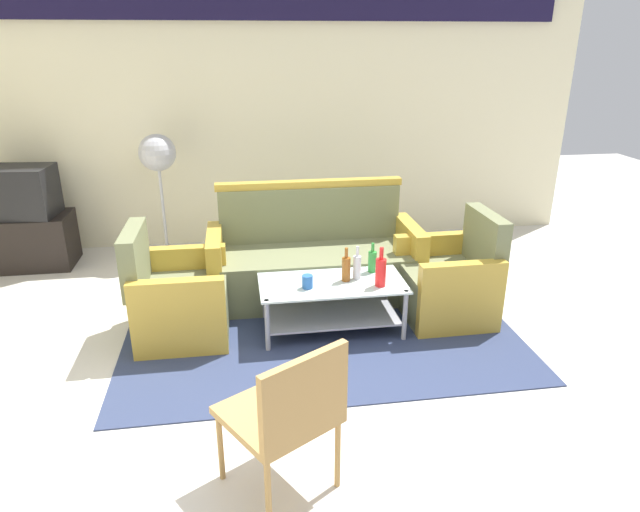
{
  "coord_description": "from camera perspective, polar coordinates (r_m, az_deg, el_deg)",
  "views": [
    {
      "loc": [
        -0.51,
        -3.0,
        2.12
      ],
      "look_at": [
        0.06,
        0.73,
        0.65
      ],
      "focal_mm": 31.28,
      "sensor_mm": 36.0,
      "label": 1
    }
  ],
  "objects": [
    {
      "name": "bottle_brown",
      "position": [
        4.2,
        2.69,
        -1.27
      ],
      "size": [
        0.07,
        0.07,
        0.26
      ],
      "color": "brown",
      "rests_on": "coffee_table"
    },
    {
      "name": "bottle_clear",
      "position": [
        4.24,
        3.81,
        -1.09
      ],
      "size": [
        0.06,
        0.06,
        0.26
      ],
      "color": "silver",
      "rests_on": "coffee_table"
    },
    {
      "name": "coffee_table",
      "position": [
        4.29,
        1.17,
        -4.25
      ],
      "size": [
        1.1,
        0.6,
        0.4
      ],
      "color": "silver",
      "rests_on": "rug"
    },
    {
      "name": "bottle_red",
      "position": [
        4.13,
        6.23,
        -1.58
      ],
      "size": [
        0.08,
        0.08,
        0.3
      ],
      "color": "red",
      "rests_on": "coffee_table"
    },
    {
      "name": "armchair_right",
      "position": [
        4.62,
        13.04,
        -2.64
      ],
      "size": [
        0.71,
        0.77,
        0.85
      ],
      "rotation": [
        0.0,
        0.0,
        1.58
      ],
      "color": "#6B704C",
      "rests_on": "rug"
    },
    {
      "name": "rug",
      "position": [
        4.41,
        -0.04,
        -7.34
      ],
      "size": [
        2.97,
        2.05,
        0.01
      ],
      "primitive_type": "cube",
      "color": "#2D3856",
      "rests_on": "ground"
    },
    {
      "name": "wall_back",
      "position": [
        6.11,
        -4.04,
        15.21
      ],
      "size": [
        6.52,
        0.19,
        2.8
      ],
      "color": "beige",
      "rests_on": "ground"
    },
    {
      "name": "wicker_chair",
      "position": [
        2.72,
        -3.26,
        -15.46
      ],
      "size": [
        0.66,
        0.66,
        0.84
      ],
      "rotation": [
        0.0,
        0.0,
        0.55
      ],
      "color": "#AD844C",
      "rests_on": "ground"
    },
    {
      "name": "armchair_left",
      "position": [
        4.35,
        -14.35,
        -4.37
      ],
      "size": [
        0.7,
        0.76,
        0.85
      ],
      "rotation": [
        0.0,
        0.0,
        -1.58
      ],
      "color": "#6B704C",
      "rests_on": "rug"
    },
    {
      "name": "bottle_green",
      "position": [
        4.38,
        5.37,
        -0.5
      ],
      "size": [
        0.07,
        0.07,
        0.24
      ],
      "color": "#2D8C38",
      "rests_on": "coffee_table"
    },
    {
      "name": "pedestal_fan",
      "position": [
        5.76,
        -16.24,
        9.39
      ],
      "size": [
        0.36,
        0.36,
        1.27
      ],
      "color": "#2D2D33",
      "rests_on": "ground"
    },
    {
      "name": "ground_plane",
      "position": [
        3.71,
        0.76,
        -13.57
      ],
      "size": [
        14.0,
        14.0,
        0.0
      ],
      "primitive_type": "plane",
      "color": "beige"
    },
    {
      "name": "tv_stand",
      "position": [
        6.2,
        -27.51,
        1.37
      ],
      "size": [
        0.8,
        0.5,
        0.52
      ],
      "primitive_type": "cube",
      "color": "black",
      "rests_on": "ground"
    },
    {
      "name": "couch",
      "position": [
        4.85,
        -0.61,
        -0.54
      ],
      "size": [
        1.8,
        0.74,
        0.96
      ],
      "rotation": [
        0.0,
        0.0,
        3.14
      ],
      "color": "#6B704C",
      "rests_on": "rug"
    },
    {
      "name": "television",
      "position": [
        6.07,
        -28.29,
        5.81
      ],
      "size": [
        0.64,
        0.5,
        0.48
      ],
      "rotation": [
        0.0,
        0.0,
        3.04
      ],
      "color": "black",
      "rests_on": "tv_stand"
    },
    {
      "name": "cup",
      "position": [
        4.09,
        -1.29,
        -2.64
      ],
      "size": [
        0.08,
        0.08,
        0.1
      ],
      "primitive_type": "cylinder",
      "color": "#2659A5",
      "rests_on": "coffee_table"
    }
  ]
}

